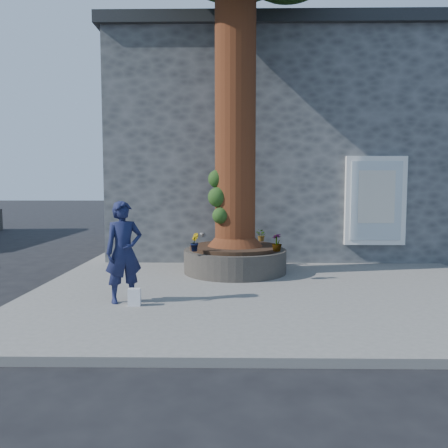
{
  "coord_description": "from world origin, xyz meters",
  "views": [
    {
      "loc": [
        0.69,
        -7.76,
        2.03
      ],
      "look_at": [
        0.56,
        1.54,
        1.25
      ],
      "focal_mm": 35.0,
      "sensor_mm": 36.0,
      "label": 1
    }
  ],
  "objects": [
    {
      "name": "plant_c",
      "position": [
        1.65,
        1.15,
        0.9
      ],
      "size": [
        0.28,
        0.28,
        0.37
      ],
      "primitive_type": "imported",
      "rotation": [
        0.0,
        0.0,
        3.66
      ],
      "color": "gray",
      "rests_on": "planter"
    },
    {
      "name": "plant_b",
      "position": [
        -0.05,
        1.15,
        0.91
      ],
      "size": [
        0.23,
        0.24,
        0.38
      ],
      "primitive_type": "imported",
      "rotation": [
        0.0,
        0.0,
        1.74
      ],
      "color": "gray",
      "rests_on": "planter"
    },
    {
      "name": "yellow_line",
      "position": [
        -3.05,
        1.0,
        0.0
      ],
      "size": [
        0.1,
        30.0,
        0.01
      ],
      "primitive_type": "cube",
      "color": "yellow",
      "rests_on": "ground"
    },
    {
      "name": "stone_shop",
      "position": [
        2.5,
        7.2,
        3.16
      ],
      "size": [
        10.3,
        8.3,
        6.3
      ],
      "color": "#444648",
      "rests_on": "ground"
    },
    {
      "name": "planter",
      "position": [
        0.8,
        2.0,
        0.41
      ],
      "size": [
        2.3,
        2.3,
        0.6
      ],
      "color": "black",
      "rests_on": "pavement"
    },
    {
      "name": "ground",
      "position": [
        0.0,
        0.0,
        0.0
      ],
      "size": [
        120.0,
        120.0,
        0.0
      ],
      "primitive_type": "plane",
      "color": "black",
      "rests_on": "ground"
    },
    {
      "name": "man",
      "position": [
        -1.08,
        -0.62,
        0.96
      ],
      "size": [
        0.73,
        0.65,
        1.69
      ],
      "primitive_type": "imported",
      "rotation": [
        0.0,
        0.0,
        0.49
      ],
      "color": "#161C3F",
      "rests_on": "pavement"
    },
    {
      "name": "pavement",
      "position": [
        1.5,
        1.0,
        0.06
      ],
      "size": [
        9.0,
        8.0,
        0.12
      ],
      "primitive_type": "cube",
      "color": "slate",
      "rests_on": "ground"
    },
    {
      "name": "shopping_bag",
      "position": [
        -0.86,
        -0.85,
        0.26
      ],
      "size": [
        0.21,
        0.13,
        0.28
      ],
      "primitive_type": "cube",
      "rotation": [
        0.0,
        0.0,
        0.05
      ],
      "color": "white",
      "rests_on": "pavement"
    },
    {
      "name": "plant_d",
      "position": [
        1.46,
        2.85,
        0.87
      ],
      "size": [
        0.35,
        0.36,
        0.3
      ],
      "primitive_type": "imported",
      "rotation": [
        0.0,
        0.0,
        5.42
      ],
      "color": "gray",
      "rests_on": "planter"
    },
    {
      "name": "plant_a",
      "position": [
        1.08,
        2.85,
        0.89
      ],
      "size": [
        0.21,
        0.17,
        0.34
      ],
      "primitive_type": "imported",
      "rotation": [
        0.0,
        0.0,
        0.34
      ],
      "color": "gray",
      "rests_on": "planter"
    },
    {
      "name": "woman",
      "position": [
        0.2,
        3.38,
        0.92
      ],
      "size": [
        0.99,
        0.93,
        1.61
      ],
      "primitive_type": "imported",
      "rotation": [
        0.0,
        0.0,
        -0.57
      ],
      "color": "#A9A8A1",
      "rests_on": "pavement"
    }
  ]
}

